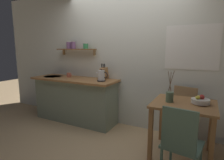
{
  "coord_description": "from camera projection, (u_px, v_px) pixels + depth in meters",
  "views": [
    {
      "loc": [
        1.39,
        -2.61,
        1.51
      ],
      "look_at": [
        -0.1,
        0.25,
        0.95
      ],
      "focal_mm": 29.37,
      "sensor_mm": 36.0,
      "label": 1
    }
  ],
  "objects": [
    {
      "name": "back_wall",
      "position": [
        136.0,
        57.0,
        3.41
      ],
      "size": [
        6.8,
        0.11,
        2.7
      ],
      "color": "silver",
      "rests_on": "ground_plane"
    },
    {
      "name": "knife_block",
      "position": [
        104.0,
        73.0,
        3.59
      ],
      "size": [
        0.12,
        0.17,
        0.31
      ],
      "color": "#9E6B3D",
      "rests_on": "kitchen_counter"
    },
    {
      "name": "kitchen_counter",
      "position": [
        75.0,
        99.0,
        3.82
      ],
      "size": [
        1.83,
        0.63,
        0.91
      ],
      "color": "gray",
      "rests_on": "ground_plane"
    },
    {
      "name": "dining_table",
      "position": [
        183.0,
        113.0,
        2.52
      ],
      "size": [
        0.82,
        0.75,
        0.77
      ],
      "color": "#9E6B3D",
      "rests_on": "ground_plane"
    },
    {
      "name": "ground_plane",
      "position": [
        110.0,
        137.0,
        3.17
      ],
      "size": [
        14.0,
        14.0,
        0.0
      ],
      "primitive_type": "plane",
      "color": "tan"
    },
    {
      "name": "twig_vase",
      "position": [
        170.0,
        96.0,
        2.53
      ],
      "size": [
        0.1,
        0.1,
        0.44
      ],
      "color": "#567056",
      "rests_on": "dining_table"
    },
    {
      "name": "wall_shelf",
      "position": [
        76.0,
        47.0,
        3.83
      ],
      "size": [
        0.91,
        0.2,
        0.29
      ],
      "color": "brown"
    },
    {
      "name": "fruit_bowl",
      "position": [
        200.0,
        101.0,
        2.43
      ],
      "size": [
        0.23,
        0.23,
        0.13
      ],
      "color": "silver",
      "rests_on": "dining_table"
    },
    {
      "name": "electric_kettle",
      "position": [
        101.0,
        76.0,
        3.37
      ],
      "size": [
        0.24,
        0.15,
        0.23
      ],
      "color": "black",
      "rests_on": "kitchen_counter"
    },
    {
      "name": "coffee_mug_by_sink",
      "position": [
        69.0,
        75.0,
        3.86
      ],
      "size": [
        0.12,
        0.08,
        0.09
      ],
      "color": "#C6664C",
      "rests_on": "kitchen_counter"
    },
    {
      "name": "dining_chair_far",
      "position": [
        182.0,
        111.0,
        2.94
      ],
      "size": [
        0.5,
        0.47,
        0.89
      ],
      "color": "tan",
      "rests_on": "ground_plane"
    },
    {
      "name": "dining_chair_near",
      "position": [
        181.0,
        142.0,
        1.98
      ],
      "size": [
        0.45,
        0.46,
        0.91
      ],
      "color": "#4C6B5B",
      "rests_on": "ground_plane"
    }
  ]
}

